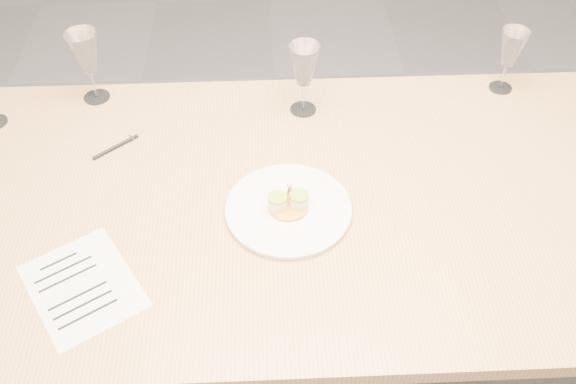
{
  "coord_description": "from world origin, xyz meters",
  "views": [
    {
      "loc": [
        -0.05,
        -1.12,
        1.93
      ],
      "look_at": [
        0.0,
        -0.03,
        0.8
      ],
      "focal_mm": 40.0,
      "sensor_mm": 36.0,
      "label": 1
    }
  ],
  "objects_px": {
    "wine_glass_2": "(304,66)",
    "ballpoint_pen": "(116,147)",
    "dining_table": "(287,215)",
    "dinner_plate": "(289,209)",
    "recipe_sheet": "(83,286)",
    "wine_glass_1": "(85,54)",
    "wine_glass_3": "(511,49)"
  },
  "relations": [
    {
      "from": "dinner_plate",
      "to": "wine_glass_3",
      "type": "distance_m",
      "value": 0.83
    },
    {
      "from": "dinner_plate",
      "to": "wine_glass_3",
      "type": "relative_size",
      "value": 1.59
    },
    {
      "from": "dining_table",
      "to": "dinner_plate",
      "type": "xyz_separation_m",
      "value": [
        0.0,
        -0.05,
        0.08
      ]
    },
    {
      "from": "dining_table",
      "to": "recipe_sheet",
      "type": "height_order",
      "value": "recipe_sheet"
    },
    {
      "from": "dining_table",
      "to": "wine_glass_1",
      "type": "bearing_deg",
      "value": 141.53
    },
    {
      "from": "dinner_plate",
      "to": "wine_glass_1",
      "type": "height_order",
      "value": "wine_glass_1"
    },
    {
      "from": "wine_glass_1",
      "to": "wine_glass_2",
      "type": "relative_size",
      "value": 1.02
    },
    {
      "from": "dining_table",
      "to": "wine_glass_3",
      "type": "distance_m",
      "value": 0.82
    },
    {
      "from": "recipe_sheet",
      "to": "ballpoint_pen",
      "type": "xyz_separation_m",
      "value": [
        0.01,
        0.46,
        0.0
      ]
    },
    {
      "from": "dinner_plate",
      "to": "wine_glass_2",
      "type": "xyz_separation_m",
      "value": [
        0.06,
        0.4,
        0.14
      ]
    },
    {
      "from": "recipe_sheet",
      "to": "ballpoint_pen",
      "type": "relative_size",
      "value": 2.98
    },
    {
      "from": "recipe_sheet",
      "to": "wine_glass_3",
      "type": "xyz_separation_m",
      "value": [
        1.13,
        0.68,
        0.14
      ]
    },
    {
      "from": "dining_table",
      "to": "wine_glass_2",
      "type": "distance_m",
      "value": 0.42
    },
    {
      "from": "wine_glass_2",
      "to": "wine_glass_3",
      "type": "height_order",
      "value": "wine_glass_2"
    },
    {
      "from": "dining_table",
      "to": "wine_glass_2",
      "type": "xyz_separation_m",
      "value": [
        0.06,
        0.35,
        0.22
      ]
    },
    {
      "from": "wine_glass_3",
      "to": "dining_table",
      "type": "bearing_deg",
      "value": -147.22
    },
    {
      "from": "recipe_sheet",
      "to": "wine_glass_2",
      "type": "xyz_separation_m",
      "value": [
        0.53,
        0.61,
        0.15
      ]
    },
    {
      "from": "dinner_plate",
      "to": "recipe_sheet",
      "type": "relative_size",
      "value": 0.91
    },
    {
      "from": "dining_table",
      "to": "dinner_plate",
      "type": "height_order",
      "value": "dinner_plate"
    },
    {
      "from": "recipe_sheet",
      "to": "wine_glass_3",
      "type": "bearing_deg",
      "value": -1.05
    },
    {
      "from": "dining_table",
      "to": "wine_glass_2",
      "type": "relative_size",
      "value": 11.11
    },
    {
      "from": "recipe_sheet",
      "to": "dinner_plate",
      "type": "bearing_deg",
      "value": -8.58
    },
    {
      "from": "ballpoint_pen",
      "to": "wine_glass_3",
      "type": "height_order",
      "value": "wine_glass_3"
    },
    {
      "from": "dining_table",
      "to": "wine_glass_1",
      "type": "height_order",
      "value": "wine_glass_1"
    },
    {
      "from": "dining_table",
      "to": "wine_glass_1",
      "type": "distance_m",
      "value": 0.73
    },
    {
      "from": "dinner_plate",
      "to": "recipe_sheet",
      "type": "height_order",
      "value": "dinner_plate"
    },
    {
      "from": "dinner_plate",
      "to": "ballpoint_pen",
      "type": "relative_size",
      "value": 2.7
    },
    {
      "from": "dining_table",
      "to": "wine_glass_1",
      "type": "xyz_separation_m",
      "value": [
        -0.55,
        0.44,
        0.22
      ]
    },
    {
      "from": "dinner_plate",
      "to": "wine_glass_2",
      "type": "relative_size",
      "value": 1.44
    },
    {
      "from": "wine_glass_2",
      "to": "ballpoint_pen",
      "type": "bearing_deg",
      "value": -164.53
    },
    {
      "from": "ballpoint_pen",
      "to": "wine_glass_2",
      "type": "relative_size",
      "value": 0.53
    },
    {
      "from": "recipe_sheet",
      "to": "ballpoint_pen",
      "type": "distance_m",
      "value": 0.46
    }
  ]
}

